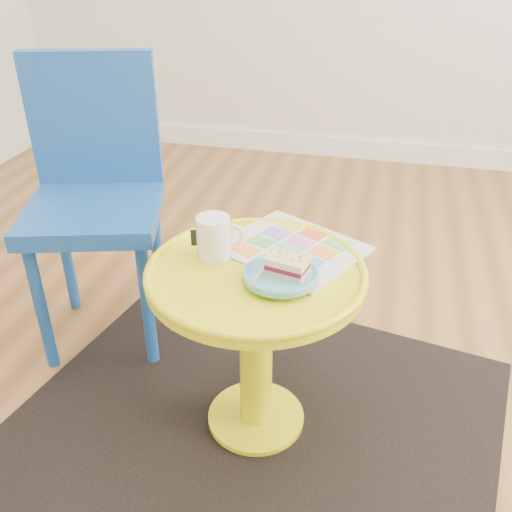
% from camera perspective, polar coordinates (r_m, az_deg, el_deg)
% --- Properties ---
extents(floor, '(4.00, 4.00, 0.00)m').
position_cam_1_polar(floor, '(1.82, 3.32, -12.37)').
color(floor, brown).
rests_on(floor, ground).
extents(room_walls, '(4.00, 4.00, 4.00)m').
position_cam_1_polar(room_walls, '(2.86, -12.82, 5.48)').
color(room_walls, silver).
rests_on(room_walls, ground).
extents(rug, '(1.49, 1.33, 0.01)m').
position_cam_1_polar(rug, '(1.70, 0.00, -16.01)').
color(rug, black).
rests_on(rug, ground).
extents(side_table, '(0.54, 0.54, 0.51)m').
position_cam_1_polar(side_table, '(1.46, 0.00, -6.21)').
color(side_table, yellow).
rests_on(side_table, ground).
extents(chair, '(0.50, 0.50, 0.91)m').
position_cam_1_polar(chair, '(1.86, -15.80, 6.82)').
color(chair, '#174A95').
rests_on(chair, ground).
extents(newspaper, '(0.42, 0.40, 0.01)m').
position_cam_1_polar(newspaper, '(1.47, 3.63, 0.82)').
color(newspaper, silver).
rests_on(newspaper, side_table).
extents(mug, '(0.12, 0.08, 0.11)m').
position_cam_1_polar(mug, '(1.41, -4.18, 1.99)').
color(mug, white).
rests_on(mug, side_table).
extents(plate, '(0.17, 0.17, 0.02)m').
position_cam_1_polar(plate, '(1.32, 2.46, -1.96)').
color(plate, '#539CB0').
rests_on(plate, newspaper).
extents(cake_slice, '(0.10, 0.08, 0.04)m').
position_cam_1_polar(cake_slice, '(1.31, 3.17, -0.89)').
color(cake_slice, '#D3BC8C').
rests_on(cake_slice, plate).
extents(fork, '(0.04, 0.14, 0.00)m').
position_cam_1_polar(fork, '(1.33, 0.75, -1.28)').
color(fork, silver).
rests_on(fork, plate).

